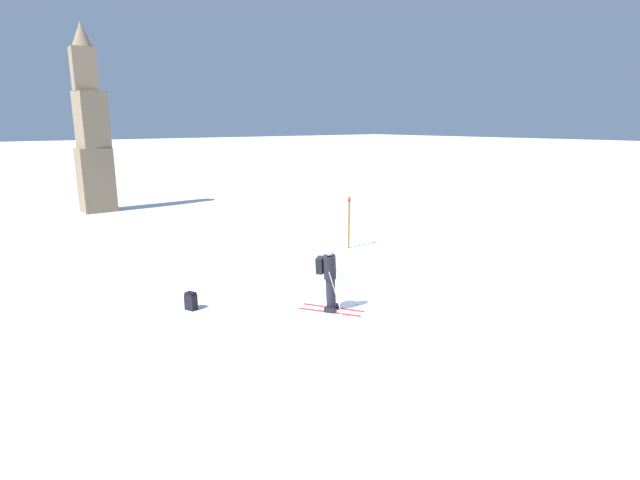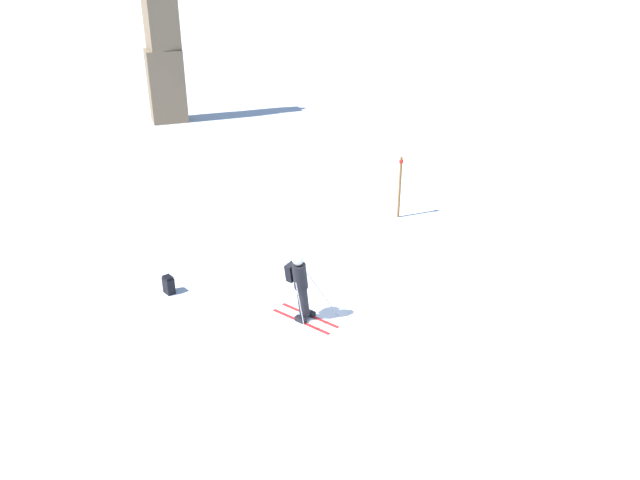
{
  "view_description": "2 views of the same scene",
  "coord_description": "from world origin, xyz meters",
  "px_view_note": "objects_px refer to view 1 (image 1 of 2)",
  "views": [
    {
      "loc": [
        -8.84,
        -9.91,
        5.04
      ],
      "look_at": [
        0.47,
        1.78,
        1.51
      ],
      "focal_mm": 28.0,
      "sensor_mm": 36.0,
      "label": 1
    },
    {
      "loc": [
        -4.71,
        -12.49,
        8.47
      ],
      "look_at": [
        0.6,
        2.04,
        1.07
      ],
      "focal_mm": 35.0,
      "sensor_mm": 36.0,
      "label": 2
    }
  ],
  "objects_px": {
    "spare_backpack": "(191,301)",
    "trail_marker": "(349,220)",
    "rock_pillar": "(92,135)",
    "skier": "(329,274)"
  },
  "relations": [
    {
      "from": "rock_pillar",
      "to": "trail_marker",
      "type": "relative_size",
      "value": 4.85
    },
    {
      "from": "spare_backpack",
      "to": "trail_marker",
      "type": "height_order",
      "value": "trail_marker"
    },
    {
      "from": "rock_pillar",
      "to": "skier",
      "type": "bearing_deg",
      "value": -88.98
    },
    {
      "from": "skier",
      "to": "rock_pillar",
      "type": "bearing_deg",
      "value": 59.2
    },
    {
      "from": "spare_backpack",
      "to": "trail_marker",
      "type": "xyz_separation_m",
      "value": [
        8.04,
        2.49,
        0.92
      ]
    },
    {
      "from": "rock_pillar",
      "to": "spare_backpack",
      "type": "height_order",
      "value": "rock_pillar"
    },
    {
      "from": "rock_pillar",
      "to": "trail_marker",
      "type": "height_order",
      "value": "rock_pillar"
    },
    {
      "from": "trail_marker",
      "to": "rock_pillar",
      "type": "bearing_deg",
      "value": 109.61
    },
    {
      "from": "skier",
      "to": "spare_backpack",
      "type": "distance_m",
      "value": 3.89
    },
    {
      "from": "skier",
      "to": "spare_backpack",
      "type": "xyz_separation_m",
      "value": [
        -2.86,
        2.51,
        -0.83
      ]
    }
  ]
}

